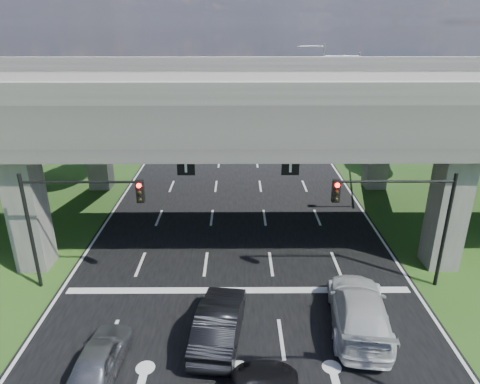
{
  "coord_description": "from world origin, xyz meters",
  "views": [
    {
      "loc": [
        -0.01,
        -14.41,
        12.42
      ],
      "look_at": [
        0.11,
        8.69,
        3.22
      ],
      "focal_mm": 32.0,
      "sensor_mm": 36.0,
      "label": 1
    }
  ],
  "objects_px": {
    "streetlight_far": "(351,101)",
    "car_dark": "(219,322)",
    "car_silver": "(100,358)",
    "car_white": "(359,310)",
    "signal_right": "(404,210)",
    "signal_left": "(72,211)",
    "streetlight_beyond": "(319,79)"
  },
  "relations": [
    {
      "from": "car_dark",
      "to": "car_silver",
      "type": "bearing_deg",
      "value": 29.8
    },
    {
      "from": "streetlight_beyond",
      "to": "car_white",
      "type": "relative_size",
      "value": 1.69
    },
    {
      "from": "streetlight_beyond",
      "to": "car_silver",
      "type": "xyz_separation_m",
      "value": [
        -15.3,
        -41.78,
        -5.13
      ]
    },
    {
      "from": "signal_left",
      "to": "streetlight_beyond",
      "type": "distance_m",
      "value": 40.3
    },
    {
      "from": "streetlight_far",
      "to": "car_silver",
      "type": "xyz_separation_m",
      "value": [
        -15.3,
        -25.78,
        -5.13
      ]
    },
    {
      "from": "car_silver",
      "to": "car_dark",
      "type": "bearing_deg",
      "value": -154.0
    },
    {
      "from": "car_silver",
      "to": "signal_left",
      "type": "bearing_deg",
      "value": -62.2
    },
    {
      "from": "streetlight_far",
      "to": "car_white",
      "type": "distance_m",
      "value": 24.22
    },
    {
      "from": "signal_left",
      "to": "car_silver",
      "type": "distance_m",
      "value": 7.19
    },
    {
      "from": "car_silver",
      "to": "car_white",
      "type": "distance_m",
      "value": 10.73
    },
    {
      "from": "signal_left",
      "to": "streetlight_beyond",
      "type": "bearing_deg",
      "value": 63.57
    },
    {
      "from": "streetlight_far",
      "to": "car_dark",
      "type": "height_order",
      "value": "streetlight_far"
    },
    {
      "from": "signal_left",
      "to": "car_dark",
      "type": "xyz_separation_m",
      "value": [
        7.02,
        -3.88,
        -3.34
      ]
    },
    {
      "from": "signal_left",
      "to": "car_white",
      "type": "bearing_deg",
      "value": -13.56
    },
    {
      "from": "signal_left",
      "to": "car_silver",
      "type": "xyz_separation_m",
      "value": [
        2.62,
        -5.73,
        -3.47
      ]
    },
    {
      "from": "streetlight_far",
      "to": "car_white",
      "type": "relative_size",
      "value": 1.69
    },
    {
      "from": "streetlight_far",
      "to": "car_dark",
      "type": "xyz_separation_m",
      "value": [
        -10.9,
        -23.93,
        -5.0
      ]
    },
    {
      "from": "car_dark",
      "to": "car_white",
      "type": "relative_size",
      "value": 0.84
    },
    {
      "from": "streetlight_far",
      "to": "car_white",
      "type": "bearing_deg",
      "value": -101.91
    },
    {
      "from": "car_silver",
      "to": "car_white",
      "type": "bearing_deg",
      "value": -162.82
    },
    {
      "from": "signal_right",
      "to": "signal_left",
      "type": "distance_m",
      "value": 15.65
    },
    {
      "from": "streetlight_beyond",
      "to": "car_white",
      "type": "distance_m",
      "value": 39.81
    },
    {
      "from": "signal_left",
      "to": "car_white",
      "type": "height_order",
      "value": "signal_left"
    },
    {
      "from": "signal_right",
      "to": "car_white",
      "type": "distance_m",
      "value": 5.25
    },
    {
      "from": "car_silver",
      "to": "signal_right",
      "type": "bearing_deg",
      "value": -153.05
    },
    {
      "from": "signal_right",
      "to": "streetlight_beyond",
      "type": "height_order",
      "value": "streetlight_beyond"
    },
    {
      "from": "car_silver",
      "to": "car_white",
      "type": "relative_size",
      "value": 0.68
    },
    {
      "from": "signal_right",
      "to": "car_white",
      "type": "relative_size",
      "value": 1.01
    },
    {
      "from": "streetlight_beyond",
      "to": "car_dark",
      "type": "height_order",
      "value": "streetlight_beyond"
    },
    {
      "from": "streetlight_far",
      "to": "car_dark",
      "type": "bearing_deg",
      "value": -114.48
    },
    {
      "from": "streetlight_far",
      "to": "car_silver",
      "type": "distance_m",
      "value": 30.42
    },
    {
      "from": "car_silver",
      "to": "streetlight_beyond",
      "type": "bearing_deg",
      "value": -106.89
    }
  ]
}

